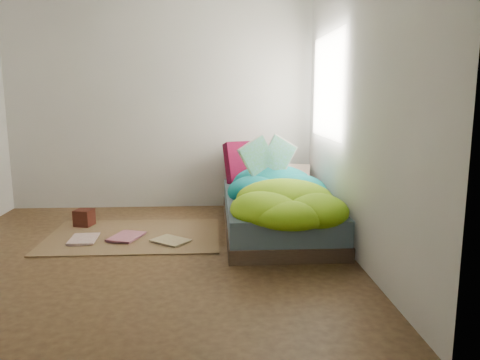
% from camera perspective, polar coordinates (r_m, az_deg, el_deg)
% --- Properties ---
extents(ground, '(3.50, 3.50, 0.00)m').
position_cam_1_polar(ground, '(4.02, -11.96, -9.02)').
color(ground, '#3A2516').
rests_on(ground, ground).
extents(room_walls, '(3.54, 3.54, 2.62)m').
position_cam_1_polar(room_walls, '(3.82, -12.68, 14.74)').
color(room_walls, '#B8B6AF').
rests_on(room_walls, ground).
extents(bed, '(1.00, 2.00, 0.34)m').
position_cam_1_polar(bed, '(4.65, 4.40, -3.99)').
color(bed, '#38271E').
rests_on(bed, ground).
extents(duvet, '(0.96, 1.84, 0.34)m').
position_cam_1_polar(duvet, '(4.37, 4.84, -0.35)').
color(duvet, '#076974').
rests_on(duvet, bed).
extents(rug, '(1.60, 1.10, 0.01)m').
position_cam_1_polar(rug, '(4.56, -12.79, -6.65)').
color(rug, brown).
rests_on(rug, ground).
extents(pillow_floral, '(0.72, 0.54, 0.15)m').
position_cam_1_polar(pillow_floral, '(5.38, 5.01, 0.61)').
color(pillow_floral, white).
rests_on(pillow_floral, bed).
extents(pillow_magenta, '(0.48, 0.29, 0.46)m').
position_cam_1_polar(pillow_magenta, '(5.28, 0.70, 2.18)').
color(pillow_magenta, '#4F051D').
rests_on(pillow_magenta, bed).
extents(open_book, '(0.51, 0.27, 0.30)m').
position_cam_1_polar(open_book, '(4.60, 3.51, 4.26)').
color(open_book, green).
rests_on(open_book, duvet).
extents(wooden_box, '(0.20, 0.20, 0.16)m').
position_cam_1_polar(wooden_box, '(5.00, -18.46, -4.37)').
color(wooden_box, '#38190C').
rests_on(wooden_box, rug).
extents(floor_book_a, '(0.25, 0.34, 0.02)m').
position_cam_1_polar(floor_book_a, '(4.54, -20.00, -6.86)').
color(floor_book_a, silver).
rests_on(floor_book_a, rug).
extents(floor_book_b, '(0.34, 0.40, 0.03)m').
position_cam_1_polar(floor_book_b, '(4.52, -15.07, -6.61)').
color(floor_book_b, '#B46873').
rests_on(floor_book_b, rug).
extents(floor_book_c, '(0.39, 0.38, 0.02)m').
position_cam_1_polar(floor_book_c, '(4.20, -9.54, -7.74)').
color(floor_book_c, tan).
rests_on(floor_book_c, rug).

